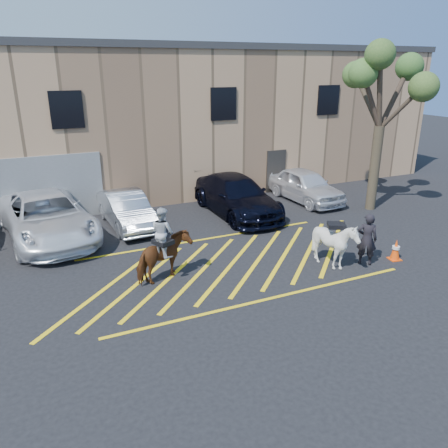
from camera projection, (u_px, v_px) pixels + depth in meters
name	position (u px, v px, depth m)	size (l,w,h in m)	color
ground	(227.00, 261.00, 14.87)	(90.00, 90.00, 0.00)	black
car_white_pickup	(47.00, 217.00, 16.58)	(2.86, 6.21, 1.73)	white
car_silver_sedan	(127.00, 210.00, 17.92)	(1.51, 4.32, 1.42)	#9CA1AA
car_blue_suv	(236.00, 196.00, 19.46)	(2.32, 5.72, 1.66)	black
car_white_suv	(305.00, 185.00, 21.34)	(1.84, 4.58, 1.56)	white
handler	(367.00, 239.00, 14.40)	(0.65, 0.43, 1.78)	black
warehouse	(136.00, 117.00, 23.89)	(32.42, 10.20, 7.30)	tan
hatching_zone	(231.00, 265.00, 14.61)	(12.60, 5.12, 0.01)	yellow
mounted_bay	(163.00, 252.00, 13.28)	(1.96, 1.46, 2.36)	brown
saddled_white	(335.00, 244.00, 14.17)	(1.91, 1.97, 1.65)	silver
traffic_cone	(396.00, 250.00, 14.91)	(0.44, 0.44, 0.73)	#F8490A
tree	(385.00, 81.00, 18.44)	(3.99, 4.37, 7.31)	#483E2C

